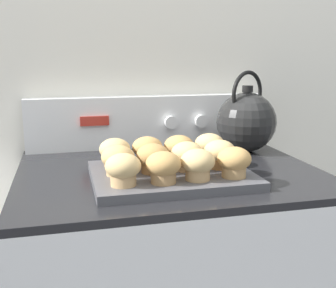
{
  "coord_description": "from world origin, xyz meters",
  "views": [
    {
      "loc": [
        -0.26,
        -0.72,
        1.24
      ],
      "look_at": [
        -0.01,
        0.28,
        1.01
      ],
      "focal_mm": 45.0,
      "sensor_mm": 36.0,
      "label": 1
    }
  ],
  "objects_px": {
    "muffin_r0_c2": "(198,164)",
    "tea_kettle": "(247,121)",
    "muffin_r0_c0": "(123,169)",
    "muffin_r0_c3": "(234,161)",
    "muffin_r2_c0": "(115,151)",
    "muffin_pan": "(171,175)",
    "muffin_r2_c3": "(209,146)",
    "muffin_r1_c0": "(118,160)",
    "muffin_r1_c1": "(153,158)",
    "muffin_r1_c3": "(220,153)",
    "muffin_r2_c1": "(147,150)",
    "muffin_r2_c2": "(179,148)",
    "muffin_r1_c2": "(187,155)",
    "muffin_r0_c1": "(163,167)"
  },
  "relations": [
    {
      "from": "muffin_r1_c0",
      "to": "muffin_r2_c2",
      "type": "bearing_deg",
      "value": 26.13
    },
    {
      "from": "muffin_pan",
      "to": "muffin_r1_c2",
      "type": "bearing_deg",
      "value": -0.4
    },
    {
      "from": "muffin_r2_c1",
      "to": "muffin_r1_c2",
      "type": "bearing_deg",
      "value": -46.25
    },
    {
      "from": "muffin_r2_c0",
      "to": "muffin_r2_c1",
      "type": "relative_size",
      "value": 1.0
    },
    {
      "from": "muffin_pan",
      "to": "muffin_r1_c1",
      "type": "distance_m",
      "value": 0.07
    },
    {
      "from": "muffin_pan",
      "to": "muffin_r2_c2",
      "type": "xyz_separation_m",
      "value": [
        0.04,
        0.08,
        0.05
      ]
    },
    {
      "from": "muffin_r0_c1",
      "to": "muffin_r0_c2",
      "type": "distance_m",
      "value": 0.08
    },
    {
      "from": "muffin_r0_c3",
      "to": "muffin_r1_c1",
      "type": "distance_m",
      "value": 0.19
    },
    {
      "from": "muffin_r0_c2",
      "to": "muffin_r2_c3",
      "type": "xyz_separation_m",
      "value": [
        0.09,
        0.17,
        0.0
      ]
    },
    {
      "from": "muffin_r2_c1",
      "to": "muffin_r0_c0",
      "type": "bearing_deg",
      "value": -117.11
    },
    {
      "from": "muffin_r1_c2",
      "to": "muffin_r2_c0",
      "type": "height_order",
      "value": "same"
    },
    {
      "from": "muffin_r0_c1",
      "to": "muffin_r2_c2",
      "type": "distance_m",
      "value": 0.19
    },
    {
      "from": "muffin_r0_c2",
      "to": "muffin_r2_c2",
      "type": "bearing_deg",
      "value": 89.35
    },
    {
      "from": "muffin_r1_c2",
      "to": "muffin_r1_c1",
      "type": "bearing_deg",
      "value": -178.91
    },
    {
      "from": "muffin_pan",
      "to": "muffin_r1_c1",
      "type": "relative_size",
      "value": 4.86
    },
    {
      "from": "muffin_r1_c2",
      "to": "muffin_r0_c3",
      "type": "bearing_deg",
      "value": -42.82
    },
    {
      "from": "muffin_r1_c2",
      "to": "muffin_r2_c1",
      "type": "relative_size",
      "value": 1.0
    },
    {
      "from": "muffin_r1_c1",
      "to": "muffin_r2_c2",
      "type": "bearing_deg",
      "value": 44.09
    },
    {
      "from": "muffin_r0_c0",
      "to": "muffin_r1_c3",
      "type": "distance_m",
      "value": 0.27
    },
    {
      "from": "muffin_r2_c3",
      "to": "muffin_r1_c0",
      "type": "bearing_deg",
      "value": -161.02
    },
    {
      "from": "muffin_pan",
      "to": "muffin_r0_c3",
      "type": "xyz_separation_m",
      "value": [
        0.13,
        -0.08,
        0.05
      ]
    },
    {
      "from": "muffin_r0_c0",
      "to": "muffin_r0_c2",
      "type": "distance_m",
      "value": 0.17
    },
    {
      "from": "muffin_r0_c1",
      "to": "muffin_r2_c2",
      "type": "relative_size",
      "value": 1.0
    },
    {
      "from": "muffin_r1_c2",
      "to": "muffin_r2_c1",
      "type": "height_order",
      "value": "same"
    },
    {
      "from": "muffin_r0_c2",
      "to": "muffin_r1_c3",
      "type": "relative_size",
      "value": 1.0
    },
    {
      "from": "muffin_r0_c0",
      "to": "tea_kettle",
      "type": "height_order",
      "value": "tea_kettle"
    },
    {
      "from": "muffin_r1_c3",
      "to": "muffin_r2_c1",
      "type": "height_order",
      "value": "same"
    },
    {
      "from": "muffin_r2_c1",
      "to": "tea_kettle",
      "type": "distance_m",
      "value": 0.38
    },
    {
      "from": "muffin_r1_c1",
      "to": "muffin_r2_c3",
      "type": "distance_m",
      "value": 0.2
    },
    {
      "from": "muffin_r1_c1",
      "to": "muffin_r2_c0",
      "type": "height_order",
      "value": "same"
    },
    {
      "from": "muffin_r2_c0",
      "to": "muffin_r2_c3",
      "type": "bearing_deg",
      "value": 0.93
    },
    {
      "from": "muffin_pan",
      "to": "muffin_r2_c0",
      "type": "relative_size",
      "value": 4.86
    },
    {
      "from": "muffin_r1_c0",
      "to": "muffin_r2_c2",
      "type": "xyz_separation_m",
      "value": [
        0.17,
        0.08,
        0.0
      ]
    },
    {
      "from": "muffin_r0_c3",
      "to": "muffin_pan",
      "type": "bearing_deg",
      "value": 147.43
    },
    {
      "from": "tea_kettle",
      "to": "muffin_pan",
      "type": "bearing_deg",
      "value": -141.67
    },
    {
      "from": "muffin_r0_c0",
      "to": "muffin_r2_c0",
      "type": "xyz_separation_m",
      "value": [
        0.0,
        0.17,
        0.0
      ]
    },
    {
      "from": "muffin_r0_c3",
      "to": "muffin_r2_c0",
      "type": "bearing_deg",
      "value": 146.89
    },
    {
      "from": "muffin_r1_c1",
      "to": "muffin_r2_c0",
      "type": "xyz_separation_m",
      "value": [
        -0.08,
        0.09,
        0.0
      ]
    },
    {
      "from": "muffin_r1_c1",
      "to": "muffin_r1_c3",
      "type": "height_order",
      "value": "same"
    },
    {
      "from": "muffin_r2_c1",
      "to": "muffin_r2_c2",
      "type": "xyz_separation_m",
      "value": [
        0.08,
        -0.0,
        0.0
      ]
    },
    {
      "from": "muffin_r2_c1",
      "to": "muffin_r2_c3",
      "type": "height_order",
      "value": "same"
    },
    {
      "from": "tea_kettle",
      "to": "muffin_r1_c3",
      "type": "bearing_deg",
      "value": -126.71
    },
    {
      "from": "muffin_r0_c2",
      "to": "tea_kettle",
      "type": "relative_size",
      "value": 0.31
    },
    {
      "from": "muffin_r0_c2",
      "to": "tea_kettle",
      "type": "xyz_separation_m",
      "value": [
        0.26,
        0.32,
        0.04
      ]
    },
    {
      "from": "muffin_r0_c3",
      "to": "tea_kettle",
      "type": "distance_m",
      "value": 0.37
    },
    {
      "from": "muffin_r1_c1",
      "to": "tea_kettle",
      "type": "bearing_deg",
      "value": 34.77
    },
    {
      "from": "muffin_r0_c1",
      "to": "muffin_r2_c2",
      "type": "bearing_deg",
      "value": 64.23
    },
    {
      "from": "muffin_pan",
      "to": "tea_kettle",
      "type": "distance_m",
      "value": 0.4
    },
    {
      "from": "muffin_r1_c3",
      "to": "muffin_r2_c3",
      "type": "relative_size",
      "value": 1.0
    },
    {
      "from": "muffin_r1_c3",
      "to": "tea_kettle",
      "type": "height_order",
      "value": "tea_kettle"
    }
  ]
}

